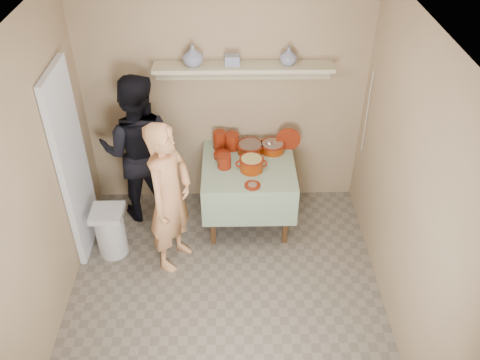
{
  "coord_description": "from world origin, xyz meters",
  "views": [
    {
      "loc": [
        0.08,
        -3.08,
        3.82
      ],
      "look_at": [
        0.15,
        0.75,
        0.95
      ],
      "focal_mm": 38.0,
      "sensor_mm": 36.0,
      "label": 1
    }
  ],
  "objects_px": {
    "cazuela_rice": "(252,163)",
    "trash_bin": "(111,231)",
    "person_cook": "(170,198)",
    "person_helper": "(139,150)",
    "serving_table": "(248,173)"
  },
  "relations": [
    {
      "from": "person_cook",
      "to": "cazuela_rice",
      "type": "xyz_separation_m",
      "value": [
        0.79,
        0.5,
        0.04
      ]
    },
    {
      "from": "person_cook",
      "to": "trash_bin",
      "type": "xyz_separation_m",
      "value": [
        -0.66,
        0.11,
        -0.52
      ]
    },
    {
      "from": "person_cook",
      "to": "cazuela_rice",
      "type": "height_order",
      "value": "person_cook"
    },
    {
      "from": "person_cook",
      "to": "trash_bin",
      "type": "distance_m",
      "value": 0.85
    },
    {
      "from": "person_helper",
      "to": "trash_bin",
      "type": "height_order",
      "value": "person_helper"
    },
    {
      "from": "person_helper",
      "to": "cazuela_rice",
      "type": "bearing_deg",
      "value": 168.95
    },
    {
      "from": "person_cook",
      "to": "person_helper",
      "type": "xyz_separation_m",
      "value": [
        -0.4,
        0.76,
        0.05
      ]
    },
    {
      "from": "serving_table",
      "to": "trash_bin",
      "type": "xyz_separation_m",
      "value": [
        -1.43,
        -0.5,
        -0.36
      ]
    },
    {
      "from": "person_helper",
      "to": "cazuela_rice",
      "type": "height_order",
      "value": "person_helper"
    },
    {
      "from": "serving_table",
      "to": "trash_bin",
      "type": "relative_size",
      "value": 1.74
    },
    {
      "from": "person_cook",
      "to": "trash_bin",
      "type": "relative_size",
      "value": 2.87
    },
    {
      "from": "serving_table",
      "to": "trash_bin",
      "type": "height_order",
      "value": "serving_table"
    },
    {
      "from": "person_cook",
      "to": "cazuela_rice",
      "type": "bearing_deg",
      "value": -33.01
    },
    {
      "from": "cazuela_rice",
      "to": "trash_bin",
      "type": "bearing_deg",
      "value": -164.96
    },
    {
      "from": "person_helper",
      "to": "serving_table",
      "type": "height_order",
      "value": "person_helper"
    }
  ]
}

